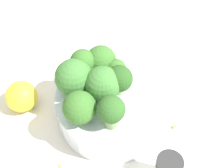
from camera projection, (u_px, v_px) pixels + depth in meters
name	position (u px, v px, depth m)	size (l,w,h in m)	color
ground_plane	(112.00, 115.00, 0.53)	(3.00, 3.00, 0.00)	silver
bowl	(112.00, 106.00, 0.51)	(0.18, 0.18, 0.05)	silver
broccoli_floret_0	(103.00, 84.00, 0.46)	(0.05, 0.05, 0.06)	#7A9E5B
broccoli_floret_1	(79.00, 108.00, 0.44)	(0.05, 0.05, 0.05)	#8EB770
broccoli_floret_2	(83.00, 63.00, 0.48)	(0.04, 0.04, 0.06)	#7A9E5B
broccoli_floret_3	(101.00, 61.00, 0.49)	(0.05, 0.05, 0.06)	#84AD66
broccoli_floret_4	(111.00, 111.00, 0.43)	(0.04, 0.04, 0.06)	#7A9E5B
broccoli_floret_5	(116.00, 71.00, 0.48)	(0.03, 0.03, 0.05)	#84AD66
broccoli_floret_6	(74.00, 78.00, 0.47)	(0.06, 0.06, 0.06)	#7A9E5B
broccoli_floret_7	(121.00, 81.00, 0.46)	(0.04, 0.04, 0.05)	#8EB770
lemon_wedge	(22.00, 96.00, 0.52)	(0.05, 0.05, 0.05)	yellow
almond_crumb_0	(174.00, 126.00, 0.51)	(0.01, 0.00, 0.01)	olive
almond_crumb_1	(166.00, 161.00, 0.47)	(0.01, 0.00, 0.01)	#AD7F4C
almond_crumb_2	(80.00, 75.00, 0.58)	(0.01, 0.00, 0.01)	tan
almond_crumb_3	(60.00, 165.00, 0.47)	(0.01, 0.00, 0.01)	#AD7F4C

